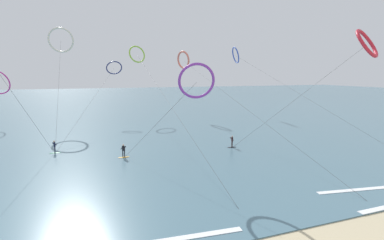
{
  "coord_description": "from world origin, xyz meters",
  "views": [
    {
      "loc": [
        -9.84,
        -4.76,
        10.37
      ],
      "look_at": [
        0.0,
        23.81,
        5.27
      ],
      "focal_mm": 25.52,
      "sensor_mm": 36.0,
      "label": 1
    }
  ],
  "objects_px": {
    "kite_lime": "(137,54)",
    "kite_violet": "(196,81)",
    "kite_coral": "(183,60)",
    "kite_ivory": "(61,40)",
    "surfer_charcoal": "(232,142)",
    "kite_crimson": "(367,43)",
    "kite_navy": "(114,68)",
    "surfer_emerald": "(55,148)",
    "surfer_amber": "(124,152)",
    "kite_cobalt": "(236,55)"
  },
  "relations": [
    {
      "from": "kite_lime",
      "to": "kite_violet",
      "type": "distance_m",
      "value": 42.03
    },
    {
      "from": "kite_coral",
      "to": "kite_ivory",
      "type": "height_order",
      "value": "kite_ivory"
    },
    {
      "from": "surfer_charcoal",
      "to": "kite_crimson",
      "type": "bearing_deg",
      "value": 71.66
    },
    {
      "from": "kite_navy",
      "to": "kite_ivory",
      "type": "distance_m",
      "value": 11.81
    },
    {
      "from": "kite_ivory",
      "to": "kite_lime",
      "type": "xyz_separation_m",
      "value": [
        16.05,
        3.06,
        -2.34
      ]
    },
    {
      "from": "kite_ivory",
      "to": "kite_lime",
      "type": "relative_size",
      "value": 0.51
    },
    {
      "from": "surfer_emerald",
      "to": "kite_ivory",
      "type": "distance_m",
      "value": 30.46
    },
    {
      "from": "surfer_amber",
      "to": "kite_cobalt",
      "type": "distance_m",
      "value": 47.7
    },
    {
      "from": "kite_ivory",
      "to": "kite_violet",
      "type": "relative_size",
      "value": 2.31
    },
    {
      "from": "surfer_amber",
      "to": "surfer_emerald",
      "type": "relative_size",
      "value": 1.0
    },
    {
      "from": "surfer_emerald",
      "to": "kite_coral",
      "type": "distance_m",
      "value": 38.98
    },
    {
      "from": "kite_coral",
      "to": "kite_ivory",
      "type": "relative_size",
      "value": 1.97
    },
    {
      "from": "surfer_charcoal",
      "to": "kite_coral",
      "type": "xyz_separation_m",
      "value": [
        2.51,
        31.17,
        12.94
      ]
    },
    {
      "from": "kite_ivory",
      "to": "kite_cobalt",
      "type": "bearing_deg",
      "value": -168.82
    },
    {
      "from": "surfer_amber",
      "to": "kite_lime",
      "type": "xyz_separation_m",
      "value": [
        6.71,
        33.53,
        14.2
      ]
    },
    {
      "from": "kite_coral",
      "to": "kite_ivory",
      "type": "bearing_deg",
      "value": 68.32
    },
    {
      "from": "kite_ivory",
      "to": "kite_crimson",
      "type": "height_order",
      "value": "kite_ivory"
    },
    {
      "from": "kite_lime",
      "to": "kite_crimson",
      "type": "bearing_deg",
      "value": -84.8
    },
    {
      "from": "kite_violet",
      "to": "kite_ivory",
      "type": "bearing_deg",
      "value": -56.06
    },
    {
      "from": "kite_crimson",
      "to": "kite_violet",
      "type": "xyz_separation_m",
      "value": [
        -21.07,
        0.97,
        -4.27
      ]
    },
    {
      "from": "surfer_charcoal",
      "to": "kite_crimson",
      "type": "relative_size",
      "value": 0.11
    },
    {
      "from": "surfer_charcoal",
      "to": "kite_lime",
      "type": "bearing_deg",
      "value": -149.42
    },
    {
      "from": "surfer_amber",
      "to": "kite_crimson",
      "type": "relative_size",
      "value": 0.11
    },
    {
      "from": "surfer_charcoal",
      "to": "surfer_emerald",
      "type": "height_order",
      "value": "same"
    },
    {
      "from": "kite_ivory",
      "to": "kite_navy",
      "type": "bearing_deg",
      "value": -172.57
    },
    {
      "from": "surfer_charcoal",
      "to": "kite_ivory",
      "type": "distance_m",
      "value": 42.46
    },
    {
      "from": "surfer_emerald",
      "to": "kite_ivory",
      "type": "height_order",
      "value": "kite_ivory"
    },
    {
      "from": "kite_violet",
      "to": "kite_cobalt",
      "type": "distance_m",
      "value": 47.95
    },
    {
      "from": "surfer_charcoal",
      "to": "kite_lime",
      "type": "relative_size",
      "value": 0.03
    },
    {
      "from": "kite_violet",
      "to": "kite_coral",
      "type": "bearing_deg",
      "value": -94.02
    },
    {
      "from": "kite_coral",
      "to": "kite_navy",
      "type": "xyz_separation_m",
      "value": [
        -16.44,
        -0.84,
        -2.0
      ]
    },
    {
      "from": "kite_ivory",
      "to": "kite_cobalt",
      "type": "xyz_separation_m",
      "value": [
        41.61,
        1.54,
        -2.07
      ]
    },
    {
      "from": "surfer_amber",
      "to": "kite_navy",
      "type": "distance_m",
      "value": 32.11
    },
    {
      "from": "surfer_charcoal",
      "to": "kite_cobalt",
      "type": "xyz_separation_m",
      "value": [
        17.28,
        32.16,
        14.47
      ]
    },
    {
      "from": "surfer_emerald",
      "to": "kite_crimson",
      "type": "relative_size",
      "value": 0.11
    },
    {
      "from": "surfer_amber",
      "to": "kite_coral",
      "type": "distance_m",
      "value": 37.88
    },
    {
      "from": "kite_crimson",
      "to": "kite_violet",
      "type": "relative_size",
      "value": 1.37
    },
    {
      "from": "kite_navy",
      "to": "kite_violet",
      "type": "relative_size",
      "value": 2.32
    },
    {
      "from": "surfer_amber",
      "to": "kite_ivory",
      "type": "distance_m",
      "value": 35.9
    },
    {
      "from": "surfer_charcoal",
      "to": "kite_violet",
      "type": "xyz_separation_m",
      "value": [
        -8.31,
        -8.0,
        8.86
      ]
    },
    {
      "from": "surfer_charcoal",
      "to": "kite_navy",
      "type": "relative_size",
      "value": 0.06
    },
    {
      "from": "surfer_charcoal",
      "to": "kite_crimson",
      "type": "distance_m",
      "value": 20.39
    },
    {
      "from": "kite_navy",
      "to": "kite_lime",
      "type": "bearing_deg",
      "value": 42.05
    },
    {
      "from": "kite_navy",
      "to": "kite_cobalt",
      "type": "xyz_separation_m",
      "value": [
        31.22,
        1.83,
        3.53
      ]
    },
    {
      "from": "kite_coral",
      "to": "kite_violet",
      "type": "relative_size",
      "value": 4.55
    },
    {
      "from": "surfer_charcoal",
      "to": "kite_navy",
      "type": "height_order",
      "value": "kite_navy"
    },
    {
      "from": "surfer_emerald",
      "to": "kite_coral",
      "type": "xyz_separation_m",
      "value": [
        25.9,
        26.11,
        12.94
      ]
    },
    {
      "from": "surfer_charcoal",
      "to": "kite_coral",
      "type": "relative_size",
      "value": 0.03
    },
    {
      "from": "surfer_charcoal",
      "to": "kite_violet",
      "type": "height_order",
      "value": "kite_violet"
    },
    {
      "from": "kite_lime",
      "to": "kite_violet",
      "type": "relative_size",
      "value": 4.5
    }
  ]
}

